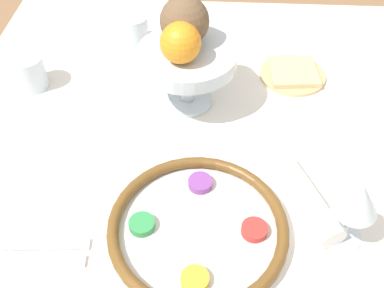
% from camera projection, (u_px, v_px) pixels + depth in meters
% --- Properties ---
extents(seder_plate, '(0.30, 0.30, 0.03)m').
position_uv_depth(seder_plate, '(198.00, 228.00, 0.74)').
color(seder_plate, silver).
rests_on(seder_plate, dining_table).
extents(wine_glass, '(0.07, 0.07, 0.14)m').
position_uv_depth(wine_glass, '(358.00, 200.00, 0.67)').
color(wine_glass, silver).
rests_on(wine_glass, dining_table).
extents(fruit_stand, '(0.20, 0.20, 0.13)m').
position_uv_depth(fruit_stand, '(187.00, 61.00, 0.90)').
color(fruit_stand, silver).
rests_on(fruit_stand, dining_table).
extents(orange_fruit, '(0.08, 0.08, 0.08)m').
position_uv_depth(orange_fruit, '(180.00, 43.00, 0.83)').
color(orange_fruit, orange).
rests_on(orange_fruit, fruit_stand).
extents(coconut, '(0.10, 0.10, 0.10)m').
position_uv_depth(coconut, '(185.00, 21.00, 0.87)').
color(coconut, brown).
rests_on(coconut, fruit_stand).
extents(bread_plate, '(0.15, 0.15, 0.02)m').
position_uv_depth(bread_plate, '(293.00, 74.00, 1.03)').
color(bread_plate, tan).
rests_on(bread_plate, dining_table).
extents(napkin_roll, '(0.18, 0.11, 0.04)m').
position_uv_depth(napkin_roll, '(306.00, 197.00, 0.77)').
color(napkin_roll, white).
rests_on(napkin_roll, dining_table).
extents(cup_mid, '(0.07, 0.07, 0.08)m').
position_uv_depth(cup_mid, '(29.00, 72.00, 0.99)').
color(cup_mid, silver).
rests_on(cup_mid, dining_table).
extents(cup_far, '(0.07, 0.07, 0.08)m').
position_uv_depth(cup_far, '(134.00, 30.00, 1.11)').
color(cup_far, silver).
rests_on(cup_far, dining_table).
extents(fork_left, '(0.03, 0.17, 0.01)m').
position_uv_depth(fork_left, '(31.00, 262.00, 0.71)').
color(fork_left, silver).
rests_on(fork_left, dining_table).
extents(fork_right, '(0.03, 0.17, 0.01)m').
position_uv_depth(fork_right, '(37.00, 245.00, 0.73)').
color(fork_right, silver).
rests_on(fork_right, dining_table).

